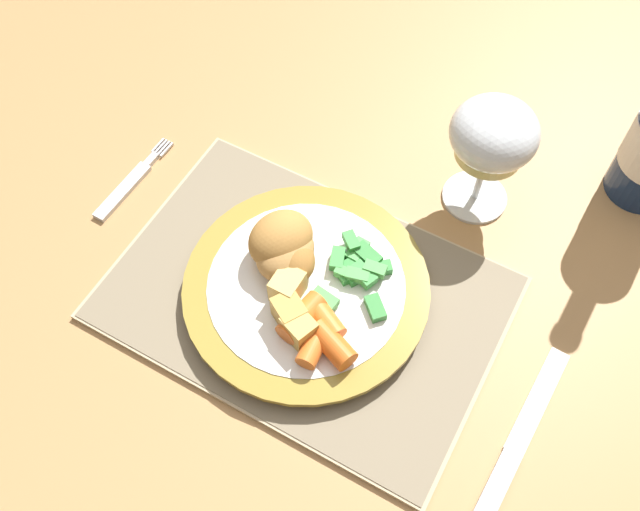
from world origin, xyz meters
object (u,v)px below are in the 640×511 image
(dining_table, at_px, (341,237))
(fork, at_px, (129,185))
(wine_glass, at_px, (493,138))
(dinner_plate, at_px, (306,289))
(table_knife, at_px, (514,449))

(dining_table, xyz_separation_m, fork, (-0.21, -0.11, 0.09))
(fork, distance_m, wine_glass, 0.38)
(dinner_plate, height_order, table_knife, dinner_plate)
(dinner_plate, bearing_deg, dining_table, 102.52)
(fork, height_order, table_knife, table_knife)
(wine_glass, bearing_deg, table_knife, -60.04)
(dining_table, bearing_deg, fork, -152.85)
(fork, distance_m, table_knife, 0.47)
(dining_table, relative_size, dinner_plate, 5.41)
(dining_table, height_order, table_knife, table_knife)
(dinner_plate, xyz_separation_m, table_knife, (0.23, -0.04, -0.01))
(dining_table, distance_m, wine_glass, 0.23)
(dinner_plate, distance_m, table_knife, 0.24)
(dining_table, xyz_separation_m, dinner_plate, (0.03, -0.13, 0.11))
(wine_glass, bearing_deg, dinner_plate, -116.81)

